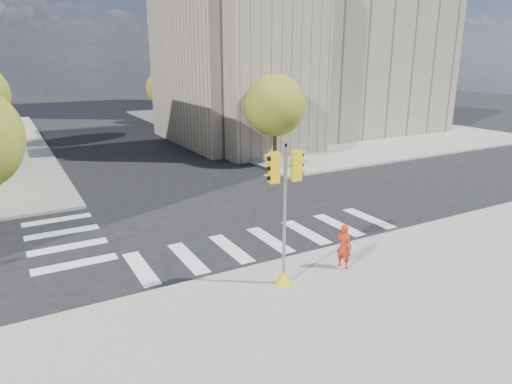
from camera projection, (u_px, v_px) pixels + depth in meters
ground at (249, 225)px, 20.59m from camera, size 160.00×160.00×0.00m
sidewalk_near at (458, 358)px, 11.37m from camera, size 30.00×14.00×0.15m
sidewalk_far_right at (295, 123)px, 51.68m from camera, size 28.00×40.00×0.15m
civic_building at (299, 57)px, 41.81m from camera, size 26.00×16.00×19.39m
tree_re_near at (275, 106)px, 31.31m from camera, size 4.20×4.20×6.16m
tree_re_mid at (206, 90)px, 41.26m from camera, size 4.60×4.60×6.66m
tree_re_far at (164, 88)px, 51.43m from camera, size 4.00×4.00×5.88m
lamp_near at (254, 94)px, 34.74m from camera, size 0.35×0.18×8.11m
lamp_far at (187, 84)px, 46.44m from camera, size 0.35×0.18×8.11m
traffic_signal at (284, 227)px, 14.39m from camera, size 1.08×0.56×4.65m
photographer at (344, 246)px, 15.89m from camera, size 0.54×0.67×1.61m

